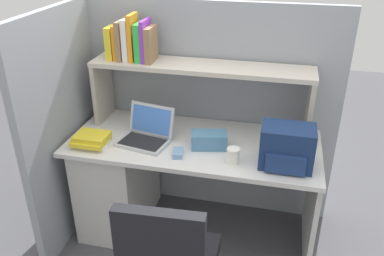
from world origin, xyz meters
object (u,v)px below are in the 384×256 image
Objects in this scene: paper_cup at (233,156)px; tissue_box at (209,140)px; backpack at (287,148)px; laptop at (146,134)px; computer_mouse at (178,153)px.

tissue_box is at bearing 139.32° from paper_cup.
backpack reaches higher than tissue_box.
backpack is at bearing 7.03° from paper_cup.
tissue_box is (-0.47, 0.11, -0.07)m from backpack.
backpack is 3.23× the size of paper_cup.
backpack is 1.36× the size of tissue_box.
backpack is at bearing -6.33° from laptop.
computer_mouse is at bearing -28.14° from laptop.
laptop is at bearing 169.54° from tissue_box.
laptop reaches higher than computer_mouse.
computer_mouse is (0.24, -0.13, -0.03)m from laptop.
laptop is at bearing 173.67° from backpack.
laptop is 3.79× the size of paper_cup.
laptop is at bearing 139.46° from computer_mouse.
backpack is 0.31m from paper_cup.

